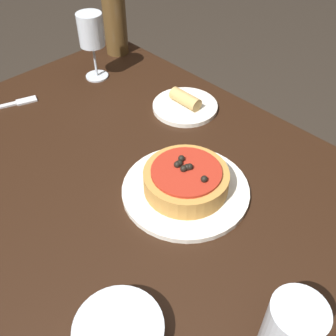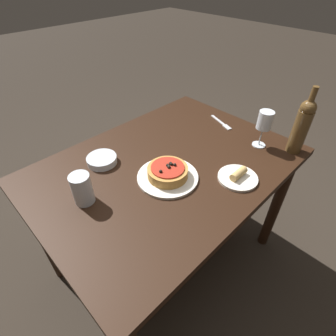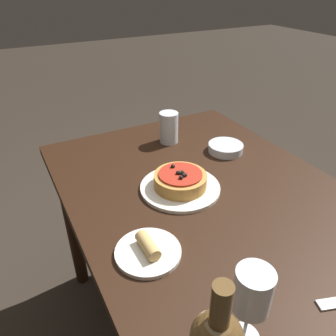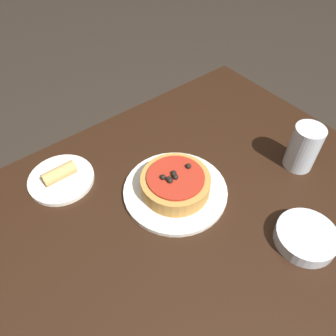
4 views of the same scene
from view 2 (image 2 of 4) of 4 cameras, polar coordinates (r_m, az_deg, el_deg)
ground_plane at (r=1.80m, az=-0.16°, el=-18.59°), size 14.00×14.00×0.00m
dining_table at (r=1.28m, az=-0.21°, el=-2.62°), size 1.21×0.87×0.78m
dinner_plate at (r=1.13m, az=-0.07°, el=-1.95°), size 0.26×0.26×0.01m
pizza at (r=1.11m, az=-0.07°, el=-0.78°), size 0.17×0.17×0.06m
wine_glass at (r=1.34m, az=20.31°, el=9.46°), size 0.07×0.07×0.19m
wine_bottle at (r=1.37m, az=27.11°, el=8.26°), size 0.07×0.07×0.33m
water_cup at (r=1.05m, az=-18.20°, el=-4.35°), size 0.08×0.08×0.13m
side_bowl at (r=1.25m, az=-14.19°, el=1.73°), size 0.14×0.14×0.03m
fork at (r=1.55m, az=11.64°, el=9.55°), size 0.08×0.18×0.00m
side_plate at (r=1.17m, az=14.96°, el=-1.88°), size 0.17×0.17×0.05m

